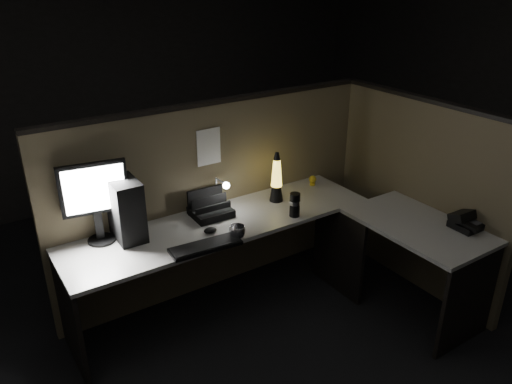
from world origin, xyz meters
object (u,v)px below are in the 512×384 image
monitor (95,195)px  lava_lamp (277,181)px  desk_phone (466,221)px  pc_tower (123,207)px  keyboard (206,246)px

monitor → lava_lamp: size_ratio=1.39×
monitor → lava_lamp: 1.36m
monitor → lava_lamp: monitor is taller
desk_phone → pc_tower: bearing=150.8°
pc_tower → monitor: bearing=177.3°
pc_tower → keyboard: (0.36, -0.46, -0.20)m
monitor → lava_lamp: (1.34, -0.14, -0.17)m
monitor → keyboard: bearing=-32.5°
pc_tower → monitor: 0.21m
keyboard → desk_phone: desk_phone is taller
monitor → desk_phone: 2.53m
monitor → lava_lamp: bearing=3.3°
pc_tower → desk_phone: 2.37m
monitor → desk_phone: bearing=-20.1°
pc_tower → monitor: (-0.17, 0.01, 0.12)m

